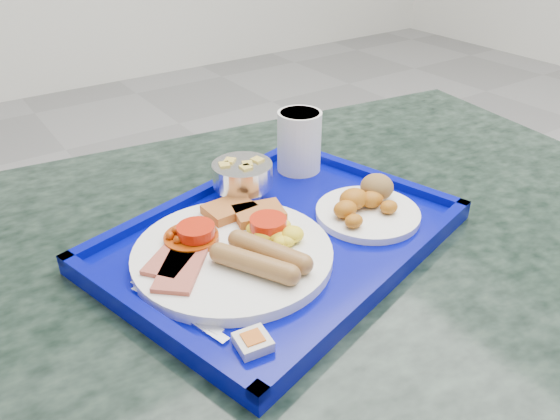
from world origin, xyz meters
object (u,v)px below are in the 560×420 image
(main_plate, at_px, (235,249))
(fruit_bowl, at_px, (242,176))
(juice_cup, at_px, (299,140))
(table, at_px, (298,330))
(tray, at_px, (280,238))
(bread_plate, at_px, (367,205))

(main_plate, distance_m, fruit_bowl, 0.16)
(main_plate, relative_size, fruit_bowl, 2.85)
(fruit_bowl, relative_size, juice_cup, 0.89)
(table, relative_size, fruit_bowl, 14.54)
(juice_cup, bearing_deg, table, -125.55)
(table, xyz_separation_m, juice_cup, (0.10, 0.14, 0.27))
(tray, height_order, main_plate, main_plate)
(main_plate, distance_m, bread_plate, 0.22)
(bread_plate, xyz_separation_m, juice_cup, (0.01, 0.18, 0.04))
(tray, height_order, juice_cup, juice_cup)
(bread_plate, relative_size, fruit_bowl, 1.67)
(bread_plate, height_order, fruit_bowl, fruit_bowl)
(table, bearing_deg, bread_plate, -24.70)
(main_plate, bearing_deg, juice_cup, 35.81)
(tray, height_order, bread_plate, bread_plate)
(main_plate, xyz_separation_m, bread_plate, (0.22, -0.02, 0.00))
(main_plate, relative_size, juice_cup, 2.54)
(bread_plate, relative_size, juice_cup, 1.48)
(table, height_order, bread_plate, bread_plate)
(bread_plate, bearing_deg, table, 155.30)
(table, bearing_deg, juice_cup, 54.45)
(tray, distance_m, main_plate, 0.08)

